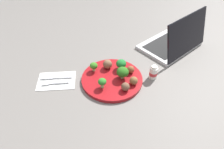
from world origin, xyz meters
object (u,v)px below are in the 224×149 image
(meatball_back_left, at_px, (125,87))
(napkin, at_px, (56,81))
(plate, at_px, (112,79))
(broccoli_floret_front_left, at_px, (102,82))
(meatball_front_left, at_px, (134,81))
(yogurt_bottle, at_px, (153,73))
(meatball_center, at_px, (108,64))
(laptop, at_px, (174,42))
(broccoli_floret_mid_right, at_px, (121,64))
(knife, at_px, (55,77))
(fork, at_px, (54,83))
(broccoli_floret_near_rim, at_px, (123,72))
(meatball_far_rim, at_px, (131,70))
(broccoli_floret_center, at_px, (94,66))

(meatball_back_left, height_order, napkin, meatball_back_left)
(plate, distance_m, broccoli_floret_front_left, 0.08)
(meatball_front_left, height_order, meatball_back_left, same)
(meatball_front_left, relative_size, yogurt_bottle, 0.54)
(meatball_center, distance_m, laptop, 0.41)
(broccoli_floret_mid_right, xyz_separation_m, meatball_back_left, (-0.01, 0.14, -0.01))
(meatball_front_left, distance_m, knife, 0.36)
(meatball_front_left, xyz_separation_m, fork, (0.36, -0.02, -0.03))
(broccoli_floret_front_left, height_order, knife, broccoli_floret_front_left)
(broccoli_floret_near_rim, xyz_separation_m, meatball_front_left, (-0.05, 0.04, -0.02))
(broccoli_floret_near_rim, distance_m, broccoli_floret_mid_right, 0.07)
(napkin, distance_m, fork, 0.02)
(meatball_center, height_order, laptop, laptop)
(meatball_back_left, xyz_separation_m, laptop, (-0.29, -0.33, 0.01))
(broccoli_floret_mid_right, bearing_deg, broccoli_floret_front_left, 54.85)
(fork, distance_m, laptop, 0.67)
(fork, bearing_deg, meatball_back_left, 169.93)
(yogurt_bottle, distance_m, laptop, 0.28)
(meatball_far_rim, bearing_deg, yogurt_bottle, 168.67)
(meatball_center, height_order, yogurt_bottle, yogurt_bottle)
(meatball_front_left, bearing_deg, yogurt_bottle, -149.84)
(broccoli_floret_front_left, bearing_deg, broccoli_floret_near_rim, -148.15)
(plate, distance_m, yogurt_bottle, 0.19)
(meatball_front_left, height_order, yogurt_bottle, yogurt_bottle)
(meatball_back_left, bearing_deg, laptop, -130.90)
(meatball_back_left, bearing_deg, broccoli_floret_mid_right, -85.45)
(meatball_far_rim, relative_size, fork, 0.29)
(broccoli_floret_near_rim, relative_size, knife, 0.39)
(meatball_center, xyz_separation_m, knife, (0.24, 0.06, -0.03))
(broccoli_floret_near_rim, height_order, knife, broccoli_floret_near_rim)
(plate, distance_m, laptop, 0.43)
(broccoli_floret_front_left, height_order, yogurt_bottle, yogurt_bottle)
(broccoli_floret_near_rim, xyz_separation_m, meatball_center, (0.07, -0.07, -0.01))
(fork, height_order, knife, same)
(plate, distance_m, meatball_back_left, 0.10)
(broccoli_floret_front_left, relative_size, fork, 0.39)
(broccoli_floret_mid_right, height_order, meatball_far_rim, broccoli_floret_mid_right)
(yogurt_bottle, bearing_deg, plate, 4.68)
(broccoli_floret_center, bearing_deg, broccoli_floret_near_rim, 157.21)
(meatball_center, bearing_deg, fork, 20.83)
(broccoli_floret_front_left, bearing_deg, broccoli_floret_center, -69.45)
(broccoli_floret_mid_right, relative_size, fork, 0.41)
(fork, height_order, yogurt_bottle, yogurt_bottle)
(fork, xyz_separation_m, laptop, (-0.61, -0.28, 0.03))
(meatball_far_rim, xyz_separation_m, yogurt_bottle, (-0.10, 0.02, -0.00))
(broccoli_floret_center, bearing_deg, knife, 11.68)
(broccoli_floret_near_rim, relative_size, broccoli_floret_center, 1.29)
(broccoli_floret_center, height_order, knife, broccoli_floret_center)
(broccoli_floret_mid_right, xyz_separation_m, laptop, (-0.30, -0.19, -0.01))
(broccoli_floret_center, bearing_deg, yogurt_bottle, 172.25)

